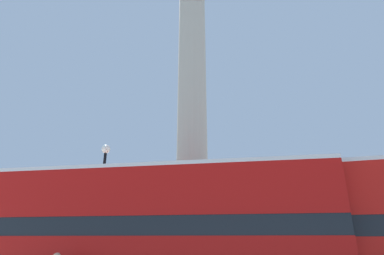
% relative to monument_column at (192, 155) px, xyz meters
% --- Properties ---
extents(monument_column, '(6.19, 6.19, 21.42)m').
position_rel_monument_column_xyz_m(monument_column, '(0.00, 0.00, 0.00)').
color(monument_column, '#A39E8E').
rests_on(monument_column, ground_plane).
extents(bus_a, '(11.10, 3.34, 4.22)m').
position_rel_monument_column_xyz_m(bus_a, '(0.60, -6.84, -4.24)').
color(bus_a, '#A80F0C').
rests_on(bus_a, ground_plane).
extents(equestrian_statue, '(4.10, 3.19, 5.44)m').
position_rel_monument_column_xyz_m(equestrian_statue, '(-12.71, 3.62, -5.18)').
color(equestrian_statue, '#A39E8E').
rests_on(equestrian_statue, ground_plane).
extents(street_lamp, '(0.43, 0.43, 6.43)m').
position_rel_monument_column_xyz_m(street_lamp, '(-3.54, -3.50, -2.94)').
color(street_lamp, black).
rests_on(street_lamp, ground_plane).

